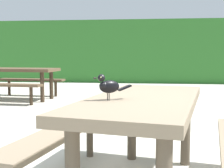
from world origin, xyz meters
name	(u,v)px	position (x,y,z in m)	size (l,w,h in m)	color
hedge_wall	(149,52)	(0.00, 9.86, 1.17)	(28.00, 1.62, 2.34)	#2D6B28
picnic_table_foreground	(143,121)	(0.02, -0.13, 0.56)	(1.97, 1.99, 0.74)	#84725B
bird_grackle	(108,86)	(-0.22, -0.34, 0.84)	(0.26, 0.17, 0.18)	black
picnic_table_mid_right	(19,76)	(-3.01, 4.48, 0.56)	(1.85, 1.79, 0.74)	brown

